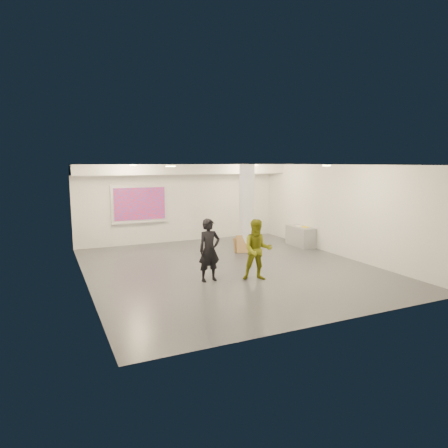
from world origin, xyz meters
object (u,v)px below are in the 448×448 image
column (247,208)px  credenza (300,236)px  man (257,250)px  projection_screen (140,204)px  woman (209,250)px

column → credenza: size_ratio=2.40×
man → projection_screen: bearing=127.7°
column → man: (-1.35, -3.18, -0.70)m
column → woman: column is taller
column → man: bearing=-113.0°
credenza → man: bearing=-136.9°
column → woman: bearing=-132.7°
projection_screen → woman: projection_screen is taller
credenza → woman: bearing=-148.6°
credenza → woman: woman is taller
column → projection_screen: column is taller
column → man: size_ratio=1.86×
projection_screen → man: size_ratio=1.31×
projection_screen → credenza: (5.32, -2.72, -1.16)m
projection_screen → credenza: bearing=-27.1°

